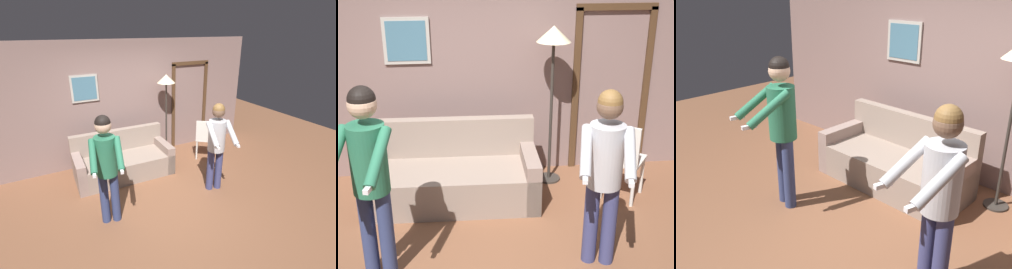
{
  "view_description": "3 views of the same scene",
  "coord_description": "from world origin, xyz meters",
  "views": [
    {
      "loc": [
        -1.75,
        -3.35,
        2.8
      ],
      "look_at": [
        0.03,
        -0.02,
        1.26
      ],
      "focal_mm": 28.0,
      "sensor_mm": 36.0,
      "label": 1
    },
    {
      "loc": [
        -0.25,
        -3.5,
        2.7
      ],
      "look_at": [
        0.15,
        0.11,
        1.23
      ],
      "focal_mm": 50.0,
      "sensor_mm": 36.0,
      "label": 2
    },
    {
      "loc": [
        2.14,
        -2.32,
        2.41
      ],
      "look_at": [
        -0.04,
        -0.03,
        1.13
      ],
      "focal_mm": 40.0,
      "sensor_mm": 36.0,
      "label": 3
    }
  ],
  "objects": [
    {
      "name": "couch",
      "position": [
        -0.33,
        1.23,
        0.28
      ],
      "size": [
        1.92,
        0.9,
        0.87
      ],
      "color": "gray",
      "rests_on": "ground_plane"
    },
    {
      "name": "person_standing_right",
      "position": [
        0.97,
        -0.06,
        0.98
      ],
      "size": [
        0.54,
        0.67,
        1.64
      ],
      "color": "navy",
      "rests_on": "ground_plane"
    },
    {
      "name": "ground_plane",
      "position": [
        0.0,
        0.0,
        0.0
      ],
      "size": [
        12.0,
        12.0,
        0.0
      ],
      "primitive_type": "plane",
      "color": "brown"
    },
    {
      "name": "dining_chair_distant",
      "position": [
        1.55,
        1.04,
        0.53
      ],
      "size": [
        0.59,
        0.59,
        0.93
      ],
      "color": "silver",
      "rests_on": "ground_plane"
    },
    {
      "name": "person_standing_left",
      "position": [
        -0.97,
        -0.04,
        1.05
      ],
      "size": [
        0.52,
        0.69,
        1.73
      ],
      "color": "navy",
      "rests_on": "ground_plane"
    },
    {
      "name": "torchiere_lamp",
      "position": [
        0.85,
        1.6,
        1.63
      ],
      "size": [
        0.39,
        0.39,
        1.89
      ],
      "color": "#332D28",
      "rests_on": "ground_plane"
    },
    {
      "name": "back_wall_assembly",
      "position": [
        0.02,
        1.98,
        1.3
      ],
      "size": [
        6.4,
        0.1,
        2.6
      ],
      "color": "#836863",
      "rests_on": "ground_plane"
    }
  ]
}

